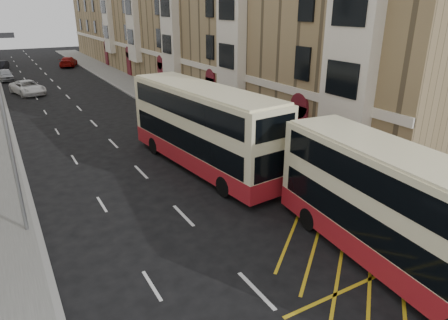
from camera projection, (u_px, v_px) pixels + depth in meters
pavement_right at (174, 106)px, 38.31m from camera, size 4.00×120.00×0.15m
kerb_right at (154, 109)px, 37.39m from camera, size 0.25×120.00×0.15m
kerb_left at (11, 127)px, 31.83m from camera, size 0.25×120.00×0.15m
road_markings at (60, 89)px, 46.79m from camera, size 10.00×110.00×0.01m
terrace_right at (174, 19)px, 51.28m from camera, size 10.75×79.00×15.25m
guard_railing at (352, 205)px, 17.57m from camera, size 0.06×6.56×1.01m
street_lamp_near at (8, 128)px, 15.45m from camera, size 0.93×0.18×8.00m
double_decker_front at (401, 214)px, 13.89m from camera, size 3.60×11.34×4.45m
double_decker_rear at (203, 128)px, 23.03m from camera, size 4.06×12.43×4.87m
pedestrian_far at (427, 227)px, 15.54m from camera, size 1.05×0.67×1.65m
white_van at (28, 88)px, 43.64m from camera, size 3.73×5.83×1.50m
car_silver at (5, 75)px, 51.72m from camera, size 2.07×4.56×1.52m
car_dark at (2, 65)px, 60.97m from camera, size 2.28×4.08×1.27m
car_red at (68, 62)px, 63.87m from camera, size 3.77×5.81×1.56m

